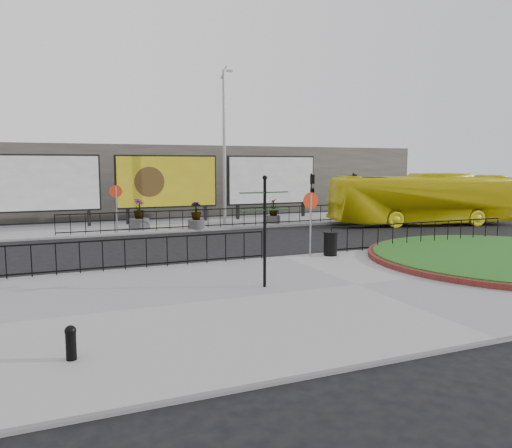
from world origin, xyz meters
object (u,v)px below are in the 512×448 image
bus (422,199)px  billboard_mid (167,182)px  lamp_post (224,144)px  fingerpost_sign (265,220)px  planter_b (196,218)px  planter_c (273,213)px  litter_bin (330,244)px  planter_a (139,218)px  bollard (71,341)px

bus → billboard_mid: bearing=80.1°
lamp_post → fingerpost_sign: bearing=-105.2°
lamp_post → bus: (11.11, -4.31, -3.27)m
billboard_mid → planter_b: size_ratio=4.12×
planter_c → litter_bin: bearing=-103.4°
litter_bin → planter_a: size_ratio=0.56×
billboard_mid → litter_bin: bearing=-76.4°
litter_bin → planter_b: bearing=104.1°
bollard → bus: size_ratio=0.06×
bus → planter_c: bus is taller
litter_bin → bus: size_ratio=0.08×
fingerpost_sign → planter_b: 13.80m
planter_c → planter_b: bearing=-171.2°
fingerpost_sign → bollard: 6.73m
billboard_mid → bus: 15.49m
planter_a → bollard: bearing=-103.5°
billboard_mid → bus: billboard_mid is taller
bus → planter_c: size_ratio=7.57×
fingerpost_sign → planter_a: (-1.05, 14.62, -1.35)m
fingerpost_sign → bus: bearing=37.2°
lamp_post → fingerpost_sign: size_ratio=2.86×
lamp_post → planter_b: bearing=-144.5°
bollard → planter_b: 18.71m
bollard → bus: bus is taller
billboard_mid → lamp_post: (3.01, -1.97, 2.23)m
bus → planter_a: bearing=91.1°
fingerpost_sign → planter_a: fingerpost_sign is taller
lamp_post → planter_a: size_ratio=5.54×
planter_c → lamp_post: bearing=164.1°
billboard_mid → planter_c: (5.85, -2.78, -1.87)m
lamp_post → planter_a: 6.63m
planter_a → fingerpost_sign: bearing=-85.9°
planter_b → planter_c: planter_b is taller
planter_b → planter_c: (5.07, 0.78, 0.04)m
bollard → planter_c: (12.40, 18.00, 0.26)m
bollard → planter_b: (7.33, 17.22, 0.22)m
bus → planter_a: (-16.28, 3.74, -0.84)m
bollard → litter_bin: (9.84, 7.21, 0.12)m
bollard → litter_bin: bearing=36.2°
billboard_mid → bollard: size_ratio=9.63×
lamp_post → billboard_mid: bearing=146.7°
lamp_post → litter_bin: (0.28, -11.60, -4.24)m
planter_a → billboard_mid: bearing=49.6°
bollard → planter_c: 21.86m
bollard → billboard_mid: bearing=72.5°
lamp_post → planter_c: (2.84, -0.81, -4.09)m
fingerpost_sign → bus: fingerpost_sign is taller
litter_bin → planter_b: planter_b is taller
planter_b → fingerpost_sign: bearing=-97.9°
bollard → litter_bin: size_ratio=0.70×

